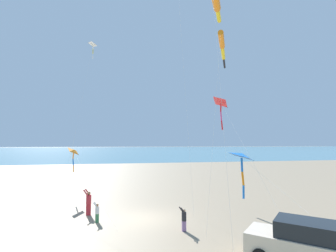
# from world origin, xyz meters

# --- Properties ---
(ground_plane) EXTENTS (600.00, 600.00, 0.00)m
(ground_plane) POSITION_xyz_m (0.00, 0.00, 0.00)
(ground_plane) COLOR gray
(ocean_water_strip) EXTENTS (240.00, 600.00, 0.01)m
(ocean_water_strip) POSITION_xyz_m (165.00, 0.00, 0.00)
(ocean_water_strip) COLOR teal
(ocean_water_strip) RESTS_ON ground_plane
(parked_car) EXTENTS (4.33, 4.37, 1.85)m
(parked_car) POSITION_xyz_m (-7.66, -5.83, 0.95)
(parked_car) COLOR beige
(parked_car) RESTS_ON ground_plane
(cooler_box) EXTENTS (0.62, 0.42, 0.42)m
(cooler_box) POSITION_xyz_m (-5.29, -4.88, 0.21)
(cooler_box) COLOR black
(cooler_box) RESTS_ON ground_plane
(person_adult_flyer) EXTENTS (0.51, 0.61, 1.81)m
(person_adult_flyer) POSITION_xyz_m (1.50, 3.86, 0.99)
(person_adult_flyer) COLOR #B72833
(person_adult_flyer) RESTS_ON ground_plane
(person_child_green_jacket) EXTENTS (0.33, 0.41, 1.29)m
(person_child_green_jacket) POSITION_xyz_m (-0.25, 3.11, 0.71)
(person_child_green_jacket) COLOR #3D7F51
(person_child_green_jacket) RESTS_ON ground_plane
(person_child_grey_jacket) EXTENTS (0.36, 0.45, 1.39)m
(person_child_grey_jacket) POSITION_xyz_m (-2.85, -1.95, 0.76)
(person_child_grey_jacket) COLOR #8E6B9E
(person_child_grey_jacket) RESTS_ON ground_plane
(kite_delta_long_streamer_left) EXTENTS (10.77, 1.42, 16.63)m
(kite_delta_long_streamer_left) POSITION_xyz_m (11.66, 4.93, 16.33)
(kite_delta_long_streamer_left) COLOR white
(kite_delta_long_streamer_left) RESTS_ON ground_plane
(kite_windsock_yellow_midlevel) EXTENTS (7.27, 4.59, 12.49)m
(kite_windsock_yellow_midlevel) POSITION_xyz_m (-0.39, -5.58, 12.12)
(kite_windsock_yellow_midlevel) COLOR orange
(kite_windsock_yellow_midlevel) RESTS_ON ground_plane
(kite_delta_rainbow_low_near) EXTENTS (11.38, 1.34, 9.37)m
(kite_delta_rainbow_low_near) POSITION_xyz_m (4.19, -7.46, 8.81)
(kite_delta_rainbow_low_near) COLOR red
(kite_delta_rainbow_low_near) RESTS_ON ground_plane
(kite_delta_purple_drifting) EXTENTS (10.62, 1.85, 4.55)m
(kite_delta_purple_drifting) POSITION_xyz_m (-0.40, -6.97, 4.07)
(kite_delta_purple_drifting) COLOR blue
(kite_delta_purple_drifting) RESTS_ON ground_plane
(kite_delta_red_high_left) EXTENTS (9.77, 4.59, 4.69)m
(kite_delta_red_high_left) POSITION_xyz_m (6.89, 5.84, 4.29)
(kite_delta_red_high_left) COLOR orange
(kite_delta_red_high_left) RESTS_ON ground_plane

